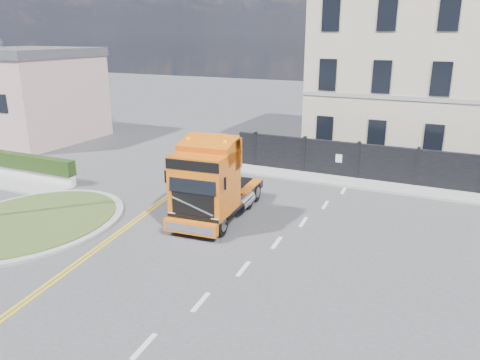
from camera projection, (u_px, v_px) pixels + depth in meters
The scene contains 9 objects.
ground at pixel (213, 226), 19.29m from camera, with size 120.00×120.00×0.00m, color #424244.
traffic_island at pixel (31, 222), 19.51m from camera, with size 6.80×6.80×0.17m.
hedge_wall at pixel (17, 164), 25.63m from camera, with size 8.00×0.55×1.35m.
pavement_side at pixel (2, 182), 24.89m from camera, with size 8.50×1.80×0.10m, color #979892.
seaside_bldg_pink at pixel (30, 99), 34.26m from camera, with size 8.00×8.00×6.00m, color #CCA59F.
hoarding_fence at pixel (407, 167), 24.10m from camera, with size 18.80×0.25×2.00m.
georgian_building at pixel (420, 64), 29.37m from camera, with size 12.30×10.30×12.80m.
pavement_far at pixel (392, 188), 23.83m from camera, with size 20.00×1.60×0.12m, color #979892.
truck at pixel (211, 185), 19.36m from camera, with size 2.67×6.06×3.53m.
Camera 1 is at (8.58, -15.67, 7.61)m, focal length 35.00 mm.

